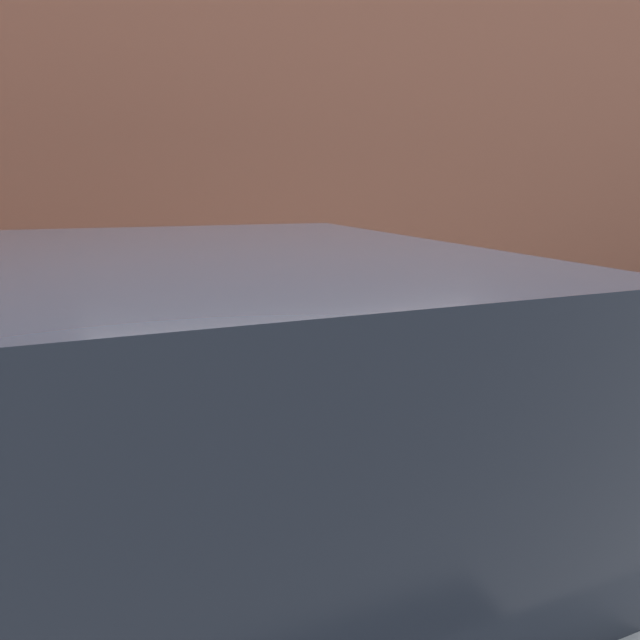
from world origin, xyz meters
The scene contains 4 objects.
ground_plane centered at (0.00, 0.00, 0.00)m, with size 60.00×60.00×0.00m, color slate.
sidewalk centered at (0.00, 2.20, 0.07)m, with size 24.00×2.80×0.15m.
building_facade centered at (0.00, 4.21, 3.26)m, with size 24.00×0.30×6.52m.
parking_meter centered at (0.17, 1.27, 1.20)m, with size 0.20×0.13×1.48m.
Camera 1 is at (-0.76, -1.83, 1.89)m, focal length 28.00 mm.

